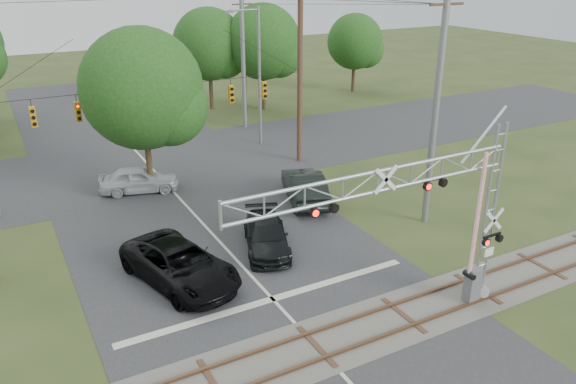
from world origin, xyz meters
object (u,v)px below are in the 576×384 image
crossing_gantry (425,211)px  traffic_signal_span (173,93)px  streetlight (257,70)px  sedan_silver (139,179)px  pickup_black (180,264)px  car_dark (266,235)px

crossing_gantry → traffic_signal_span: 18.69m
crossing_gantry → streetlight: size_ratio=1.18×
sedan_silver → pickup_black: bearing=-169.5°
crossing_gantry → traffic_signal_span: traffic_signal_span is taller
streetlight → sedan_silver: bearing=-154.3°
crossing_gantry → car_dark: 9.20m
car_dark → sedan_silver: size_ratio=1.05×
crossing_gantry → sedan_silver: bearing=108.3°
crossing_gantry → streetlight: bearing=79.3°
sedan_silver → streetlight: streetlight is taller
traffic_signal_span → pickup_black: traffic_signal_span is taller
traffic_signal_span → streetlight: bearing=31.2°
crossing_gantry → pickup_black: bearing=135.4°
crossing_gantry → sedan_silver: (-5.98, 18.05, -3.84)m
pickup_black → sedan_silver: pickup_black is taller
traffic_signal_span → streetlight: traffic_signal_span is taller
car_dark → streetlight: 17.28m
car_dark → streetlight: bearing=85.8°
traffic_signal_span → pickup_black: 12.87m
traffic_signal_span → streetlight: 9.03m
crossing_gantry → pickup_black: (-7.10, 7.01, -3.77)m
pickup_black → streetlight: size_ratio=0.62×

